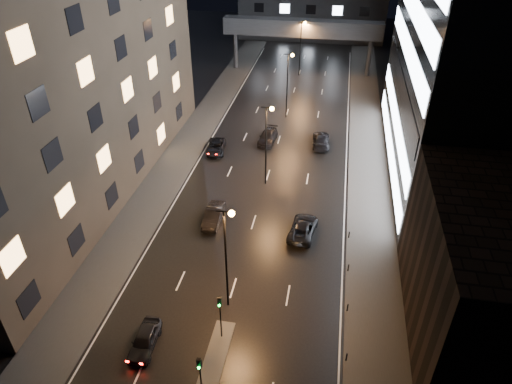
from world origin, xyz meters
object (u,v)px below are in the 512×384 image
at_px(car_away_c, 216,147).
at_px(car_away_d, 268,137).
at_px(car_away_b, 214,215).
at_px(car_toward_a, 303,228).
at_px(car_toward_b, 321,140).
at_px(car_away_a, 145,340).

xyz_separation_m(car_away_c, car_away_d, (6.53, 4.19, 0.07)).
bearing_deg(car_away_b, car_toward_a, -3.54).
bearing_deg(car_toward_b, car_away_d, -0.93).
distance_m(car_away_a, car_away_d, 36.67).
height_order(car_away_c, car_away_d, car_away_d).
xyz_separation_m(car_away_a, car_toward_b, (11.44, 36.82, 0.09)).
xyz_separation_m(car_away_c, car_toward_b, (14.06, 4.55, 0.12)).
height_order(car_away_c, car_toward_a, car_toward_a).
distance_m(car_away_a, car_toward_b, 38.56).
height_order(car_away_a, car_toward_b, car_toward_b).
relative_size(car_away_b, car_away_d, 0.92).
xyz_separation_m(car_away_d, car_toward_a, (6.95, -20.07, -0.02)).
bearing_deg(car_away_c, car_toward_a, -57.43).
bearing_deg(car_away_a, car_toward_a, 53.71).
height_order(car_away_a, car_away_d, car_away_d).
bearing_deg(car_away_c, car_toward_b, 10.18).
height_order(car_away_b, car_away_c, car_away_b).
bearing_deg(car_away_d, car_toward_b, 6.57).
relative_size(car_away_c, car_away_d, 0.95).
bearing_deg(car_away_a, car_toward_b, 69.98).
bearing_deg(car_toward_b, car_away_a, 69.04).
bearing_deg(car_away_b, car_away_a, -95.10).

